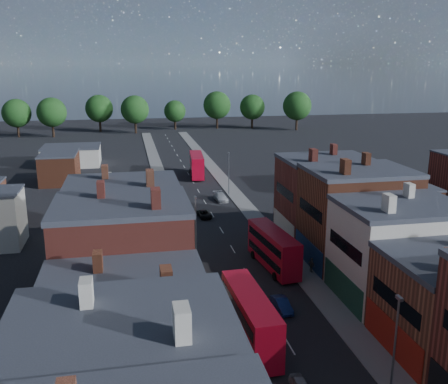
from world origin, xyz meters
name	(u,v)px	position (x,y,z in m)	size (l,w,h in m)	color
pavement_west	(172,213)	(-6.50, 50.00, 0.06)	(3.00, 200.00, 0.12)	gray
pavement_east	(248,209)	(6.50, 50.00, 0.06)	(3.00, 200.00, 0.12)	gray
terrace_west	(125,356)	(-14.00, 0.00, 5.75)	(12.00, 80.00, 11.51)	brown
lamp_post_1	(395,340)	(5.20, 0.00, 4.70)	(0.25, 0.70, 8.12)	slate
lamp_post_2	(196,223)	(-5.20, 30.00, 4.70)	(0.25, 0.70, 8.12)	slate
lamp_post_3	(229,171)	(5.20, 60.00, 4.70)	(0.25, 0.70, 8.12)	slate
bus_0	(250,318)	(-3.37, 8.97, 2.57)	(3.15, 11.13, 4.76)	#A4091C
bus_1	(273,248)	(3.50, 24.97, 2.54)	(3.69, 11.13, 4.72)	#AB091D
bus_2	(197,165)	(1.50, 76.84, 2.66)	(3.61, 11.60, 4.93)	red
car_1	(282,305)	(1.29, 14.41, 0.61)	(1.29, 3.69, 1.22)	navy
car_2	(204,214)	(-1.54, 46.76, 0.55)	(1.82, 3.95, 1.10)	black
car_3	(221,197)	(2.93, 56.23, 0.69)	(1.92, 4.73, 1.37)	silver
ped_3	(312,265)	(7.52, 22.57, 1.00)	(1.04, 0.47, 1.77)	#5B574E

